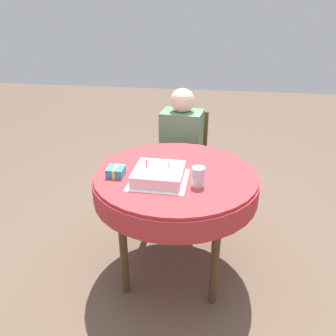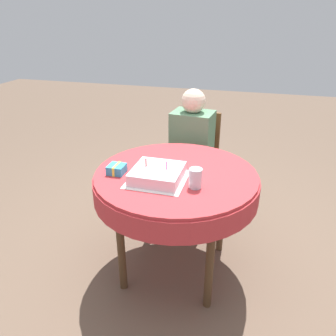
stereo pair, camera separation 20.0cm
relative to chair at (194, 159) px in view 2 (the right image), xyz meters
name	(u,v)px [view 2 (the right image)]	position (x,y,z in m)	size (l,w,h in m)	color
ground_plane	(175,266)	(0.05, -0.84, -0.49)	(12.00, 12.00, 0.00)	brown
dining_table	(176,185)	(0.05, -0.84, 0.17)	(1.04, 1.04, 0.75)	#BC3338
chair	(194,159)	(0.00, 0.00, 0.00)	(0.46, 0.46, 0.89)	brown
person	(191,142)	(-0.01, -0.09, 0.19)	(0.35, 0.37, 1.12)	beige
napkin	(158,179)	(-0.04, -0.95, 0.27)	(0.34, 0.34, 0.00)	white
birthday_cake	(157,174)	(-0.04, -0.95, 0.30)	(0.29, 0.29, 0.12)	silver
drinking_glass	(196,178)	(0.20, -0.99, 0.32)	(0.08, 0.08, 0.11)	silver
gift_box	(117,169)	(-0.30, -0.94, 0.29)	(0.10, 0.11, 0.06)	teal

